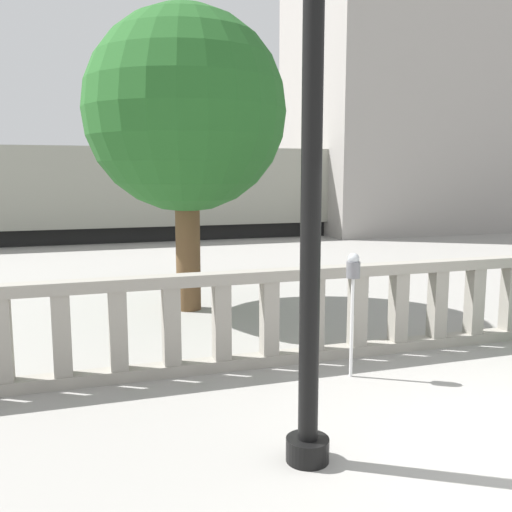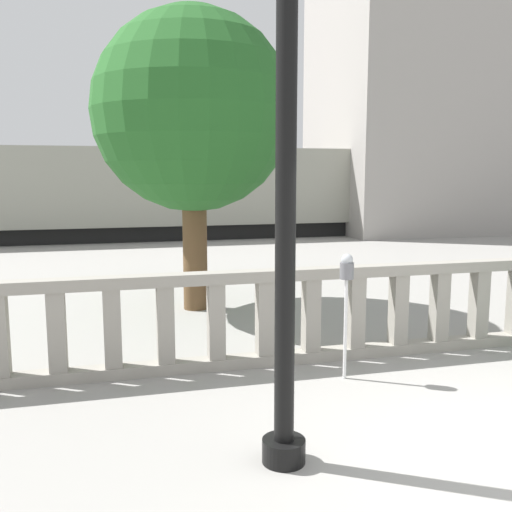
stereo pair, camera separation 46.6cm
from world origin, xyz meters
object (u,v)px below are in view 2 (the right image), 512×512
Objects in this scene: parking_meter at (347,280)px; tree_left at (193,112)px; train_near at (147,191)px; lamppost at (286,109)px.

parking_meter is 4.65m from tree_left.
tree_left is (0.06, -11.28, 1.71)m from train_near.
lamppost is 16.93m from train_near.
lamppost is 0.19× the size of train_near.
lamppost reaches higher than train_near.
train_near is (-1.23, 15.19, 0.52)m from parking_meter.
train_near is at bearing 90.28° from tree_left.
tree_left is at bearing 106.79° from parking_meter.
tree_left is at bearing 88.98° from lamppost.
train_near is 5.60× the size of tree_left.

